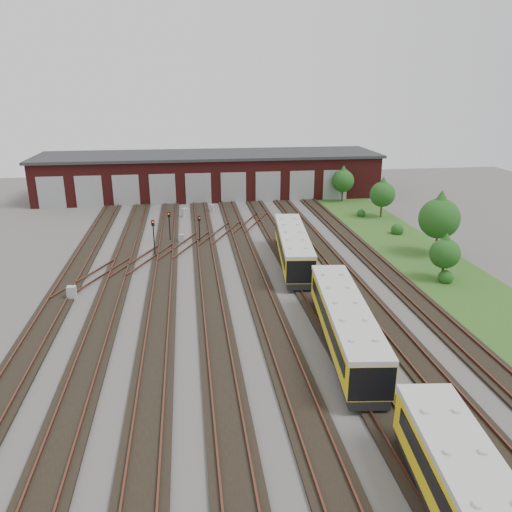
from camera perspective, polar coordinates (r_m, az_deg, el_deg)
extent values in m
plane|color=#474442|center=(39.95, -2.19, -4.87)|extent=(120.00, 120.00, 0.00)
cube|color=black|center=(41.12, -22.08, -5.49)|extent=(2.40, 70.00, 0.18)
cube|color=brown|center=(41.24, -23.08, -5.30)|extent=(0.10, 70.00, 0.15)
cube|color=brown|center=(40.88, -21.14, -5.25)|extent=(0.10, 70.00, 0.15)
cube|color=black|center=(40.28, -16.55, -5.34)|extent=(2.40, 70.00, 0.18)
cube|color=brown|center=(40.34, -17.58, -5.16)|extent=(0.10, 70.00, 0.15)
cube|color=brown|center=(40.11, -15.56, -5.10)|extent=(0.10, 70.00, 0.15)
cube|color=black|center=(39.84, -10.84, -5.15)|extent=(2.40, 70.00, 0.18)
cube|color=brown|center=(39.82, -11.89, -4.97)|extent=(0.10, 70.00, 0.15)
cube|color=brown|center=(39.73, -9.82, -4.89)|extent=(0.10, 70.00, 0.15)
cube|color=black|center=(39.79, -5.07, -4.89)|extent=(2.40, 70.00, 0.18)
cube|color=brown|center=(39.70, -6.11, -4.72)|extent=(0.10, 70.00, 0.15)
cube|color=brown|center=(39.75, -4.04, -4.63)|extent=(0.10, 70.00, 0.15)
cube|color=black|center=(40.14, 0.66, -4.59)|extent=(2.40, 70.00, 0.18)
cube|color=brown|center=(39.98, -0.36, -4.43)|extent=(0.10, 70.00, 0.15)
cube|color=brown|center=(40.18, 1.67, -4.32)|extent=(0.10, 70.00, 0.15)
cube|color=black|center=(40.88, 6.23, -4.26)|extent=(2.40, 70.00, 0.18)
cube|color=brown|center=(40.65, 5.25, -4.11)|extent=(0.10, 70.00, 0.15)
cube|color=brown|center=(40.99, 7.21, -3.98)|extent=(0.10, 70.00, 0.15)
cube|color=black|center=(41.99, 11.54, -3.90)|extent=(2.40, 70.00, 0.18)
cube|color=brown|center=(41.70, 10.63, -3.76)|extent=(0.10, 70.00, 0.15)
cube|color=brown|center=(42.17, 12.48, -3.63)|extent=(0.10, 70.00, 0.15)
cube|color=black|center=(43.45, 16.54, -3.53)|extent=(2.40, 70.00, 0.18)
cube|color=brown|center=(43.10, 15.69, -3.40)|extent=(0.10, 70.00, 0.15)
cube|color=brown|center=(43.68, 17.42, -3.27)|extent=(0.10, 70.00, 0.15)
cube|color=brown|center=(49.22, -12.70, -0.33)|extent=(5.40, 9.62, 0.15)
cube|color=brown|center=(52.82, -8.06, 1.28)|extent=(5.40, 9.62, 0.15)
cube|color=brown|center=(56.76, -4.04, 2.68)|extent=(5.40, 9.62, 0.15)
cube|color=brown|center=(46.04, -18.02, -2.18)|extent=(5.40, 9.62, 0.15)
cube|color=brown|center=(60.96, -0.55, 3.87)|extent=(5.40, 9.62, 0.15)
cube|color=#4C1413|center=(77.58, -5.26, 9.15)|extent=(50.00, 12.00, 6.00)
cube|color=#2B2B2D|center=(77.10, -5.33, 11.45)|extent=(51.00, 12.50, 0.40)
cube|color=gray|center=(74.07, -22.36, 6.71)|extent=(3.60, 0.12, 4.40)
cube|color=gray|center=(72.98, -18.54, 6.99)|extent=(3.60, 0.12, 4.40)
cube|color=gray|center=(72.22, -14.62, 7.24)|extent=(3.60, 0.12, 4.40)
cube|color=gray|center=(71.81, -10.63, 7.46)|extent=(3.60, 0.12, 4.40)
cube|color=gray|center=(71.74, -6.60, 7.65)|extent=(3.60, 0.12, 4.40)
cube|color=gray|center=(72.02, -2.59, 7.80)|extent=(3.60, 0.12, 4.40)
cube|color=gray|center=(72.64, 1.38, 7.91)|extent=(3.60, 0.12, 4.40)
cube|color=gray|center=(73.60, 5.26, 7.98)|extent=(3.60, 0.12, 4.40)
cube|color=gray|center=(74.88, 9.03, 8.02)|extent=(3.60, 0.12, 4.40)
cube|color=#25511B|center=(54.01, 17.15, 0.75)|extent=(8.00, 55.00, 0.05)
cube|color=beige|center=(19.81, 25.83, -24.58)|extent=(4.07, 14.15, 0.28)
cube|color=black|center=(32.95, 10.01, -9.47)|extent=(3.70, 14.11, 0.56)
cube|color=yellow|center=(32.35, 10.14, -7.44)|extent=(3.98, 14.14, 2.05)
cube|color=beige|center=(31.86, 10.26, -5.56)|extent=(4.07, 14.15, 0.28)
cube|color=black|center=(32.03, 8.00, -7.13)|extent=(1.44, 12.21, 0.79)
cube|color=black|center=(32.51, 12.30, -6.99)|extent=(1.44, 12.21, 0.79)
cube|color=black|center=(47.12, 4.20, -0.32)|extent=(3.70, 14.11, 0.56)
cube|color=yellow|center=(46.70, 4.24, 1.19)|extent=(3.98, 14.14, 2.05)
cube|color=beige|center=(46.36, 4.27, 2.56)|extent=(4.07, 14.15, 0.28)
cube|color=black|center=(46.53, 2.74, 1.45)|extent=(1.44, 12.21, 0.79)
cube|color=black|center=(46.77, 5.74, 1.47)|extent=(1.44, 12.21, 0.79)
cylinder|color=black|center=(54.75, -9.83, 3.03)|extent=(0.11, 0.11, 2.72)
cube|color=black|center=(54.33, -9.93, 4.70)|extent=(0.30, 0.19, 0.56)
sphere|color=#F2360D|center=(54.19, -9.94, 4.78)|extent=(0.13, 0.13, 0.13)
cylinder|color=black|center=(49.87, -11.56, 1.62)|extent=(0.11, 0.11, 3.19)
cube|color=black|center=(49.35, -11.71, 3.70)|extent=(0.33, 0.25, 0.57)
sphere|color=#F2360D|center=(49.21, -11.72, 3.80)|extent=(0.14, 0.14, 0.14)
cylinder|color=black|center=(53.77, -6.48, 2.74)|extent=(0.11, 0.11, 2.43)
cube|color=black|center=(53.38, -6.53, 4.26)|extent=(0.30, 0.25, 0.53)
sphere|color=#F2360D|center=(53.25, -6.53, 4.35)|extent=(0.13, 0.13, 0.13)
cylinder|color=black|center=(44.87, 5.59, -0.54)|extent=(0.09, 0.09, 2.44)
cube|color=black|center=(44.41, 5.65, 1.23)|extent=(0.27, 0.22, 0.47)
sphere|color=#F2360D|center=(44.29, 5.68, 1.31)|extent=(0.11, 0.11, 0.11)
cube|color=#9D9FA2|center=(42.09, -20.30, -3.99)|extent=(0.68, 0.57, 1.13)
cube|color=#9D9FA2|center=(65.01, -8.13, 4.93)|extent=(0.81, 0.72, 1.15)
cube|color=#9D9FA2|center=(54.43, -8.49, 2.01)|extent=(0.58, 0.50, 0.89)
cube|color=#9D9FA2|center=(67.40, -5.09, 5.45)|extent=(0.69, 0.65, 0.92)
cube|color=#9D9FA2|center=(60.56, 3.78, 3.95)|extent=(0.60, 0.50, 0.96)
cylinder|color=#362718|center=(74.24, 9.82, 6.79)|extent=(0.21, 0.21, 1.64)
sphere|color=#174513|center=(73.82, 9.91, 8.45)|extent=(3.19, 3.19, 3.19)
cone|color=#174513|center=(73.63, 9.96, 9.32)|extent=(2.73, 2.73, 2.28)
cylinder|color=#362718|center=(66.05, 14.10, 4.99)|extent=(0.23, 0.23, 1.64)
sphere|color=#174513|center=(65.58, 14.25, 6.84)|extent=(3.19, 3.19, 3.19)
cone|color=#174513|center=(65.36, 14.33, 7.81)|extent=(2.73, 2.73, 2.28)
cylinder|color=#362718|center=(52.84, 19.88, 1.19)|extent=(0.22, 0.22, 2.04)
sphere|color=#174513|center=(52.13, 20.21, 4.04)|extent=(3.97, 3.97, 3.97)
cone|color=#174513|center=(51.81, 20.38, 5.55)|extent=(3.40, 3.40, 2.84)
cylinder|color=#362718|center=(46.28, 20.52, -1.82)|extent=(0.21, 0.21, 1.33)
sphere|color=#174513|center=(45.71, 20.77, 0.27)|extent=(2.59, 2.59, 2.59)
cone|color=#174513|center=(45.44, 20.91, 1.38)|extent=(2.22, 2.22, 1.85)
sphere|color=#174513|center=(45.82, 20.87, -2.09)|extent=(1.30, 1.30, 1.30)
sphere|color=#174513|center=(59.07, 15.87, 3.11)|extent=(1.43, 1.43, 1.43)
sphere|color=#174513|center=(66.06, 11.92, 4.91)|extent=(1.08, 1.08, 1.08)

